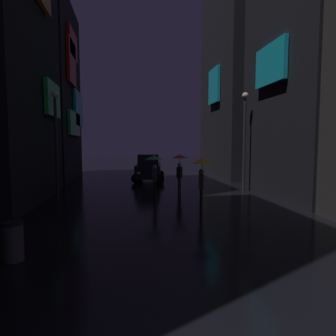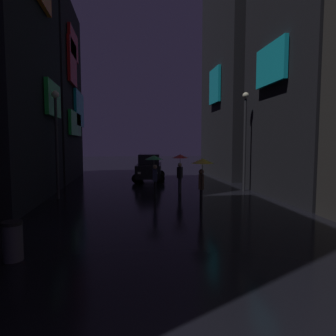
{
  "view_description": "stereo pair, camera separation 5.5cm",
  "coord_description": "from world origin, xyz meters",
  "views": [
    {
      "loc": [
        -1.72,
        -1.57,
        2.74
      ],
      "look_at": [
        0.0,
        10.28,
        1.73
      ],
      "focal_mm": 32.0,
      "sensor_mm": 36.0,
      "label": 1
    },
    {
      "loc": [
        -1.67,
        -1.58,
        2.74
      ],
      "look_at": [
        0.0,
        10.28,
        1.73
      ],
      "focal_mm": 32.0,
      "sensor_mm": 36.0,
      "label": 2
    }
  ],
  "objects": [
    {
      "name": "car_distant",
      "position": [
        -0.01,
        19.96,
        0.93
      ],
      "size": [
        2.6,
        4.31,
        1.92
      ],
      "color": "black",
      "rests_on": "ground"
    },
    {
      "name": "pedestrian_near_crossing_yellow",
      "position": [
        1.38,
        10.14,
        1.67
      ],
      "size": [
        0.9,
        0.9,
        2.12
      ],
      "color": "black",
      "rests_on": "ground"
    },
    {
      "name": "streetlamp_left_far",
      "position": [
        -5.0,
        13.6,
        3.3
      ],
      "size": [
        0.36,
        0.36,
        5.24
      ],
      "color": "#2D2D33",
      "rests_on": "ground"
    },
    {
      "name": "streetlamp_right_far",
      "position": [
        5.0,
        14.63,
        3.47
      ],
      "size": [
        0.36,
        0.36,
        5.55
      ],
      "color": "#2D2D33",
      "rests_on": "ground"
    },
    {
      "name": "trash_bin",
      "position": [
        -4.3,
        5.64,
        0.47
      ],
      "size": [
        0.46,
        0.46,
        0.93
      ],
      "color": "#3F3F47",
      "rests_on": "ground"
    },
    {
      "name": "pedestrian_foreground_right_red",
      "position": [
        1.23,
        14.33,
        1.67
      ],
      "size": [
        0.9,
        0.9,
        2.12
      ],
      "color": "#2D2D38",
      "rests_on": "ground"
    },
    {
      "name": "pedestrian_midstreet_left_green",
      "position": [
        -0.28,
        13.14,
        1.67
      ],
      "size": [
        0.9,
        0.9,
        2.12
      ],
      "color": "black",
      "rests_on": "ground"
    },
    {
      "name": "building_right_far",
      "position": [
        7.49,
        22.23,
        12.27
      ],
      "size": [
        4.25,
        8.47,
        24.55
      ],
      "color": "black",
      "rests_on": "ground"
    },
    {
      "name": "building_left_far",
      "position": [
        -7.47,
        22.0,
        6.5
      ],
      "size": [
        4.25,
        8.0,
        13.0
      ],
      "color": "black",
      "rests_on": "ground"
    }
  ]
}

